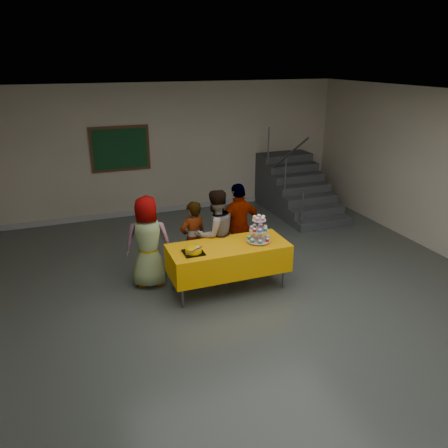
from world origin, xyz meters
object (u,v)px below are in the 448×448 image
object	(u,v)px
cupcake_stand	(259,231)
schoolchild_c	(215,234)
schoolchild_a	(148,242)
noticeboard	(120,149)
staircase	(294,189)
schoolchild_d	(239,227)
bake_table	(228,257)
schoolchild_b	(193,239)
bear_cake	(193,250)

from	to	relation	value
cupcake_stand	schoolchild_c	distance (m)	0.81
schoolchild_a	noticeboard	distance (m)	3.54
schoolchild_a	staircase	bearing A→B (deg)	-133.23
schoolchild_c	noticeboard	xyz separation A→B (m)	(-1.01, 3.49, 0.84)
cupcake_stand	schoolchild_d	distance (m)	0.73
bake_table	noticeboard	bearing A→B (deg)	104.38
schoolchild_c	schoolchild_b	bearing A→B (deg)	-29.96
schoolchild_d	staircase	world-z (taller)	staircase
bake_table	cupcake_stand	size ratio (longest dim) A/B	4.22
schoolchild_b	schoolchild_d	size ratio (longest dim) A/B	0.86
schoolchild_a	schoolchild_d	world-z (taller)	schoolchild_d
schoolchild_c	staircase	size ratio (longest dim) A/B	0.63
cupcake_stand	schoolchild_b	bearing A→B (deg)	140.92
schoolchild_c	noticeboard	distance (m)	3.73
bear_cake	schoolchild_d	size ratio (longest dim) A/B	0.23
bear_cake	noticeboard	bearing A→B (deg)	96.02
bake_table	schoolchild_b	xyz separation A→B (m)	(-0.38, 0.66, 0.11)
bake_table	schoolchild_b	distance (m)	0.77
schoolchild_c	schoolchild_d	size ratio (longest dim) A/B	0.98
staircase	noticeboard	world-z (taller)	noticeboard
bake_table	schoolchild_d	distance (m)	0.83
schoolchild_d	staircase	size ratio (longest dim) A/B	0.64
noticeboard	bear_cake	bearing A→B (deg)	-83.98
schoolchild_a	schoolchild_b	size ratio (longest dim) A/B	1.14
cupcake_stand	schoolchild_c	xyz separation A→B (m)	(-0.51, 0.59, -0.20)
bake_table	cupcake_stand	bearing A→B (deg)	-5.51
bear_cake	cupcake_stand	bearing A→B (deg)	2.54
cupcake_stand	schoolchild_b	xyz separation A→B (m)	(-0.87, 0.71, -0.29)
cupcake_stand	noticeboard	world-z (taller)	noticeboard
cupcake_stand	staircase	xyz separation A→B (m)	(2.45, 3.24, -0.47)
bake_table	bear_cake	bearing A→B (deg)	-170.91
schoolchild_a	noticeboard	world-z (taller)	noticeboard
bear_cake	schoolchild_c	bearing A→B (deg)	47.99
schoolchild_b	noticeboard	world-z (taller)	noticeboard
cupcake_stand	staircase	world-z (taller)	staircase
schoolchild_b	staircase	world-z (taller)	staircase
staircase	schoolchild_c	bearing A→B (deg)	-138.17
bake_table	schoolchild_a	distance (m)	1.30
schoolchild_c	noticeboard	bearing A→B (deg)	-85.70
cupcake_stand	staircase	distance (m)	4.09
bear_cake	schoolchild_a	distance (m)	0.88
schoolchild_b	schoolchild_d	distance (m)	0.83
schoolchild_a	staircase	xyz separation A→B (m)	(4.09, 2.60, -0.27)
staircase	schoolchild_b	bearing A→B (deg)	-142.60
schoolchild_a	staircase	world-z (taller)	staircase
schoolchild_c	schoolchild_d	distance (m)	0.48
bake_table	schoolchild_d	size ratio (longest dim) A/B	1.22
cupcake_stand	bear_cake	xyz separation A→B (m)	(-1.09, -0.05, -0.12)
schoolchild_b	cupcake_stand	bearing A→B (deg)	127.49
bake_table	noticeboard	world-z (taller)	noticeboard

